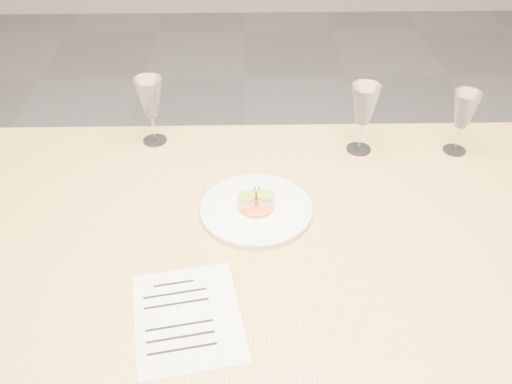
{
  "coord_description": "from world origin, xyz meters",
  "views": [
    {
      "loc": [
        0.01,
        -1.06,
        1.7
      ],
      "look_at": [
        0.03,
        0.09,
        0.8
      ],
      "focal_mm": 40.0,
      "sensor_mm": 36.0,
      "label": 1
    }
  ],
  "objects_px": {
    "wine_glass_1": "(150,99)",
    "wine_glass_2": "(364,106)",
    "dinner_plate": "(256,208)",
    "dining_table": "(246,249)",
    "wine_glass_3": "(464,111)",
    "recipe_sheet": "(188,317)"
  },
  "relations": [
    {
      "from": "recipe_sheet",
      "to": "wine_glass_3",
      "type": "distance_m",
      "value": 0.98
    },
    {
      "from": "recipe_sheet",
      "to": "wine_glass_1",
      "type": "height_order",
      "value": "wine_glass_1"
    },
    {
      "from": "wine_glass_1",
      "to": "wine_glass_3",
      "type": "height_order",
      "value": "wine_glass_1"
    },
    {
      "from": "dinner_plate",
      "to": "wine_glass_2",
      "type": "relative_size",
      "value": 1.37
    },
    {
      "from": "dinner_plate",
      "to": "wine_glass_1",
      "type": "bearing_deg",
      "value": 131.27
    },
    {
      "from": "wine_glass_2",
      "to": "wine_glass_3",
      "type": "height_order",
      "value": "wine_glass_2"
    },
    {
      "from": "dining_table",
      "to": "wine_glass_1",
      "type": "xyz_separation_m",
      "value": [
        -0.27,
        0.41,
        0.21
      ]
    },
    {
      "from": "dinner_plate",
      "to": "wine_glass_1",
      "type": "distance_m",
      "value": 0.48
    },
    {
      "from": "wine_glass_1",
      "to": "recipe_sheet",
      "type": "bearing_deg",
      "value": -77.65
    },
    {
      "from": "dinner_plate",
      "to": "recipe_sheet",
      "type": "distance_m",
      "value": 0.38
    },
    {
      "from": "dinner_plate",
      "to": "wine_glass_2",
      "type": "xyz_separation_m",
      "value": [
        0.31,
        0.29,
        0.14
      ]
    },
    {
      "from": "wine_glass_2",
      "to": "wine_glass_3",
      "type": "relative_size",
      "value": 1.09
    },
    {
      "from": "dinner_plate",
      "to": "wine_glass_3",
      "type": "distance_m",
      "value": 0.67
    },
    {
      "from": "wine_glass_1",
      "to": "wine_glass_2",
      "type": "relative_size",
      "value": 0.98
    },
    {
      "from": "wine_glass_3",
      "to": "dinner_plate",
      "type": "bearing_deg",
      "value": -155.41
    },
    {
      "from": "wine_glass_3",
      "to": "wine_glass_1",
      "type": "bearing_deg",
      "value": 175.39
    },
    {
      "from": "dining_table",
      "to": "wine_glass_3",
      "type": "xyz_separation_m",
      "value": [
        0.63,
        0.34,
        0.2
      ]
    },
    {
      "from": "wine_glass_2",
      "to": "wine_glass_3",
      "type": "distance_m",
      "value": 0.29
    },
    {
      "from": "recipe_sheet",
      "to": "wine_glass_1",
      "type": "relative_size",
      "value": 1.53
    },
    {
      "from": "recipe_sheet",
      "to": "wine_glass_1",
      "type": "distance_m",
      "value": 0.72
    },
    {
      "from": "dining_table",
      "to": "wine_glass_2",
      "type": "distance_m",
      "value": 0.54
    },
    {
      "from": "dining_table",
      "to": "wine_glass_3",
      "type": "height_order",
      "value": "wine_glass_3"
    }
  ]
}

